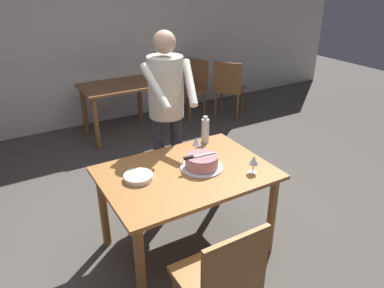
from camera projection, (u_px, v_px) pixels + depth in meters
ground_plane at (187, 246)px, 3.19m from camera, size 14.00×14.00×0.00m
back_wall at (71, 34)px, 5.12m from camera, size 10.00×0.12×2.70m
main_dining_table at (186, 184)px, 2.91m from camera, size 1.31×0.93×0.75m
cake_on_platter at (202, 162)px, 2.89m from camera, size 0.34×0.34×0.11m
cake_knife at (193, 157)px, 2.83m from camera, size 0.27×0.05×0.02m
plate_stack at (138, 177)px, 2.74m from camera, size 0.22×0.22×0.04m
wine_glass_near at (254, 161)px, 2.80m from camera, size 0.08×0.08×0.14m
wine_glass_far at (197, 142)px, 3.11m from camera, size 0.08×0.08×0.14m
water_bottle at (205, 130)px, 3.30m from camera, size 0.07×0.07×0.25m
person_cutting_cake at (167, 103)px, 3.33m from camera, size 0.46×0.57×1.72m
chair_near_side at (221, 278)px, 2.21m from camera, size 0.44×0.44×0.90m
background_table at (118, 96)px, 5.08m from camera, size 1.00×0.70×0.74m
background_chair_0 at (192, 86)px, 5.82m from camera, size 0.56×0.56×0.90m
background_chair_1 at (229, 87)px, 5.79m from camera, size 0.62×0.62×0.90m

